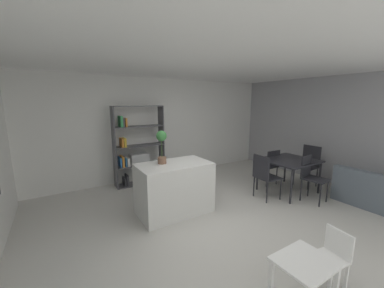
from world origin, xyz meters
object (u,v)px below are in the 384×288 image
at_px(child_chair_right, 332,255).
at_px(dining_chair_far, 269,164).
at_px(open_bookshelf, 136,150).
at_px(child_table, 304,268).
at_px(kitchen_island, 174,188).
at_px(potted_plant_on_island, 162,143).
at_px(dining_chair_window_side, 309,162).
at_px(dining_chair_near, 311,174).
at_px(dining_chair_island_side, 264,173).
at_px(dining_table, 289,163).

relative_size(child_chair_right, dining_chair_far, 0.71).
height_order(open_bookshelf, child_chair_right, open_bookshelf).
xyz_separation_m(open_bookshelf, child_table, (0.33, -4.16, -0.47)).
height_order(kitchen_island, dining_chair_far, kitchen_island).
relative_size(potted_plant_on_island, child_table, 1.05).
distance_m(child_table, dining_chair_window_side, 3.72).
xyz_separation_m(child_table, child_chair_right, (0.51, -0.01, -0.05)).
bearing_deg(open_bookshelf, dining_chair_near, -45.54).
relative_size(potted_plant_on_island, dining_chair_window_side, 0.61).
xyz_separation_m(dining_chair_window_side, dining_chair_island_side, (-1.56, 0.01, -0.02)).
relative_size(child_table, dining_chair_island_side, 0.60).
bearing_deg(kitchen_island, child_chair_right, -73.08).
bearing_deg(child_table, dining_chair_window_side, 30.89).
bearing_deg(potted_plant_on_island, child_chair_right, -70.16).
xyz_separation_m(kitchen_island, dining_chair_window_side, (3.40, -0.47, 0.11)).
bearing_deg(dining_chair_near, dining_chair_window_side, 25.96).
bearing_deg(dining_chair_far, open_bookshelf, -31.34).
height_order(potted_plant_on_island, dining_chair_near, potted_plant_on_island).
bearing_deg(dining_chair_far, dining_chair_island_side, 34.40).
xyz_separation_m(kitchen_island, open_bookshelf, (-0.12, 1.79, 0.40)).
bearing_deg(child_chair_right, dining_chair_island_side, 158.89).
xyz_separation_m(dining_table, dining_chair_window_side, (0.78, 0.00, -0.10)).
bearing_deg(kitchen_island, open_bookshelf, 93.85).
xyz_separation_m(potted_plant_on_island, dining_chair_near, (2.79, -1.11, -0.74)).
relative_size(potted_plant_on_island, dining_table, 0.53).
xyz_separation_m(kitchen_island, dining_chair_far, (2.62, 0.05, 0.06)).
distance_m(potted_plant_on_island, child_table, 2.68).
relative_size(potted_plant_on_island, open_bookshelf, 0.31).
height_order(child_chair_right, dining_table, dining_table).
bearing_deg(dining_chair_island_side, dining_table, -85.32).
bearing_deg(dining_chair_near, child_table, -157.55).
relative_size(child_table, dining_chair_window_side, 0.57).
relative_size(open_bookshelf, dining_chair_window_side, 1.98).
distance_m(child_chair_right, dining_chair_window_side, 3.30).
bearing_deg(child_chair_right, child_table, -81.99).
relative_size(kitchen_island, open_bookshelf, 0.67).
height_order(child_table, child_chair_right, child_chair_right).
bearing_deg(dining_chair_far, dining_table, 91.24).
xyz_separation_m(potted_plant_on_island, dining_chair_far, (2.80, -0.07, -0.76)).
relative_size(dining_chair_far, dining_chair_island_side, 0.93).
bearing_deg(dining_table, child_table, -141.67).
relative_size(open_bookshelf, dining_chair_near, 2.09).
height_order(child_table, dining_chair_near, dining_chair_near).
distance_m(child_chair_right, dining_chair_island_side, 2.23).
bearing_deg(child_table, dining_table, 38.33).
bearing_deg(potted_plant_on_island, dining_chair_island_side, -16.05).
bearing_deg(potted_plant_on_island, kitchen_island, -33.32).
height_order(potted_plant_on_island, open_bookshelf, open_bookshelf).
height_order(dining_chair_near, dining_chair_far, dining_chair_near).
xyz_separation_m(kitchen_island, dining_chair_near, (2.61, -1.00, 0.09)).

